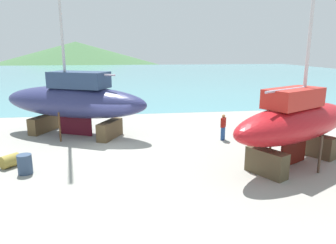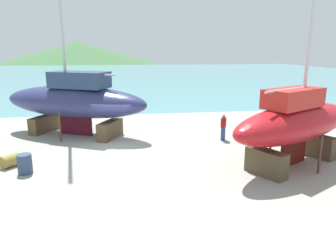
{
  "view_description": "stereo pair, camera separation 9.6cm",
  "coord_description": "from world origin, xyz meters",
  "px_view_note": "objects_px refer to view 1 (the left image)",
  "views": [
    {
      "loc": [
        0.91,
        -18.24,
        5.78
      ],
      "look_at": [
        3.38,
        -0.54,
        1.58
      ],
      "focal_mm": 33.09,
      "sensor_mm": 36.0,
      "label": 1
    },
    {
      "loc": [
        1.01,
        -18.25,
        5.78
      ],
      "look_at": [
        3.38,
        -0.54,
        1.58
      ],
      "focal_mm": 33.09,
      "sensor_mm": 36.0,
      "label": 2
    }
  ],
  "objects_px": {
    "sailboat_far_slipway": "(296,122)",
    "worker": "(223,127)",
    "barrel_by_slipway": "(25,164)",
    "barrel_rust_mid": "(10,161)",
    "sailboat_small_center": "(74,100)"
  },
  "relations": [
    {
      "from": "sailboat_far_slipway",
      "to": "worker",
      "type": "distance_m",
      "value": 5.47
    },
    {
      "from": "barrel_by_slipway",
      "to": "barrel_rust_mid",
      "type": "bearing_deg",
      "value": 135.12
    },
    {
      "from": "sailboat_small_center",
      "to": "barrel_rust_mid",
      "type": "height_order",
      "value": "sailboat_small_center"
    },
    {
      "from": "sailboat_far_slipway",
      "to": "barrel_rust_mid",
      "type": "height_order",
      "value": "sailboat_far_slipway"
    },
    {
      "from": "sailboat_far_slipway",
      "to": "barrel_by_slipway",
      "type": "height_order",
      "value": "sailboat_far_slipway"
    },
    {
      "from": "sailboat_far_slipway",
      "to": "barrel_by_slipway",
      "type": "bearing_deg",
      "value": 148.56
    },
    {
      "from": "sailboat_far_slipway",
      "to": "barrel_by_slipway",
      "type": "relative_size",
      "value": 16.62
    },
    {
      "from": "barrel_rust_mid",
      "to": "barrel_by_slipway",
      "type": "distance_m",
      "value": 1.45
    },
    {
      "from": "sailboat_small_center",
      "to": "worker",
      "type": "bearing_deg",
      "value": -169.46
    },
    {
      "from": "barrel_by_slipway",
      "to": "worker",
      "type": "bearing_deg",
      "value": 20.66
    },
    {
      "from": "sailboat_far_slipway",
      "to": "barrel_by_slipway",
      "type": "xyz_separation_m",
      "value": [
        -13.21,
        0.67,
        -1.8
      ]
    },
    {
      "from": "sailboat_small_center",
      "to": "barrel_by_slipway",
      "type": "height_order",
      "value": "sailboat_small_center"
    },
    {
      "from": "sailboat_far_slipway",
      "to": "worker",
      "type": "relative_size",
      "value": 9.23
    },
    {
      "from": "sailboat_far_slipway",
      "to": "worker",
      "type": "xyz_separation_m",
      "value": [
        -2.14,
        4.84,
        -1.39
      ]
    },
    {
      "from": "sailboat_small_center",
      "to": "barrel_rust_mid",
      "type": "relative_size",
      "value": 21.21
    }
  ]
}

